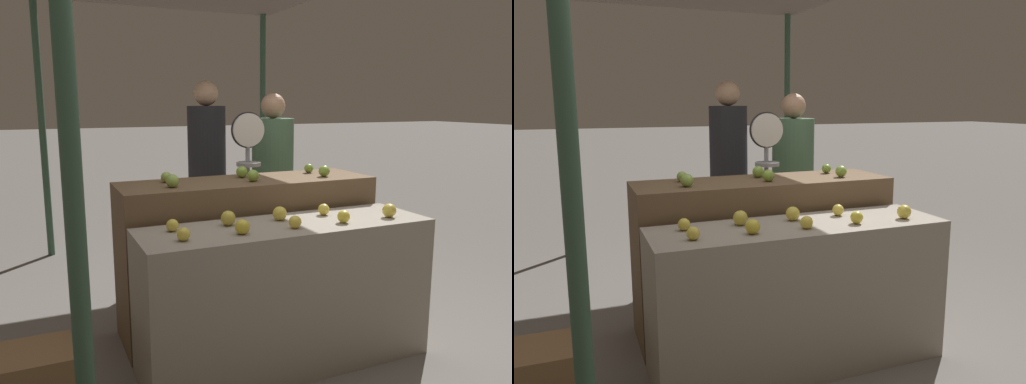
# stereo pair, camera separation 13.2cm
# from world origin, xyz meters

# --- Properties ---
(ground_plane) EXTENTS (60.00, 60.00, 0.00)m
(ground_plane) POSITION_xyz_m (0.00, 0.00, 0.00)
(ground_plane) COLOR slate
(display_counter_front) EXTENTS (1.80, 0.55, 0.90)m
(display_counter_front) POSITION_xyz_m (0.00, 0.00, 0.45)
(display_counter_front) COLOR gray
(display_counter_front) RESTS_ON ground_plane
(display_counter_back) EXTENTS (1.80, 0.55, 1.08)m
(display_counter_back) POSITION_xyz_m (0.00, 0.60, 0.54)
(display_counter_back) COLOR brown
(display_counter_back) RESTS_ON ground_plane
(apple_front_0) EXTENTS (0.07, 0.07, 0.07)m
(apple_front_0) POSITION_xyz_m (-0.67, -0.10, 0.93)
(apple_front_0) COLOR yellow
(apple_front_0) RESTS_ON display_counter_front
(apple_front_1) EXTENTS (0.08, 0.08, 0.08)m
(apple_front_1) POSITION_xyz_m (-0.34, -0.11, 0.94)
(apple_front_1) COLOR gold
(apple_front_1) RESTS_ON display_counter_front
(apple_front_2) EXTENTS (0.08, 0.08, 0.08)m
(apple_front_2) POSITION_xyz_m (-0.01, -0.11, 0.93)
(apple_front_2) COLOR yellow
(apple_front_2) RESTS_ON display_counter_front
(apple_front_3) EXTENTS (0.08, 0.08, 0.08)m
(apple_front_3) POSITION_xyz_m (0.32, -0.12, 0.94)
(apple_front_3) COLOR gold
(apple_front_3) RESTS_ON display_counter_front
(apple_front_4) EXTENTS (0.09, 0.09, 0.09)m
(apple_front_4) POSITION_xyz_m (0.67, -0.11, 0.94)
(apple_front_4) COLOR yellow
(apple_front_4) RESTS_ON display_counter_front
(apple_front_5) EXTENTS (0.07, 0.07, 0.07)m
(apple_front_5) POSITION_xyz_m (-0.67, 0.11, 0.93)
(apple_front_5) COLOR yellow
(apple_front_5) RESTS_ON display_counter_front
(apple_front_6) EXTENTS (0.09, 0.09, 0.09)m
(apple_front_6) POSITION_xyz_m (-0.34, 0.11, 0.94)
(apple_front_6) COLOR gold
(apple_front_6) RESTS_ON display_counter_front
(apple_front_7) EXTENTS (0.09, 0.09, 0.09)m
(apple_front_7) POSITION_xyz_m (0.00, 0.10, 0.94)
(apple_front_7) COLOR yellow
(apple_front_7) RESTS_ON display_counter_front
(apple_front_8) EXTENTS (0.07, 0.07, 0.07)m
(apple_front_8) POSITION_xyz_m (0.33, 0.12, 0.93)
(apple_front_8) COLOR yellow
(apple_front_8) RESTS_ON display_counter_front
(apple_back_0) EXTENTS (0.08, 0.08, 0.08)m
(apple_back_0) POSITION_xyz_m (-0.56, 0.50, 1.12)
(apple_back_0) COLOR #8EB247
(apple_back_0) RESTS_ON display_counter_back
(apple_back_1) EXTENTS (0.08, 0.08, 0.08)m
(apple_back_1) POSITION_xyz_m (-0.00, 0.50, 1.12)
(apple_back_1) COLOR #84AD3D
(apple_back_1) RESTS_ON display_counter_back
(apple_back_2) EXTENTS (0.08, 0.08, 0.08)m
(apple_back_2) POSITION_xyz_m (0.57, 0.50, 1.12)
(apple_back_2) COLOR #84AD3D
(apple_back_2) RESTS_ON display_counter_back
(apple_back_3) EXTENTS (0.07, 0.07, 0.07)m
(apple_back_3) POSITION_xyz_m (-0.55, 0.71, 1.12)
(apple_back_3) COLOR #8EB247
(apple_back_3) RESTS_ON display_counter_back
(apple_back_4) EXTENTS (0.08, 0.08, 0.08)m
(apple_back_4) POSITION_xyz_m (-0.00, 0.70, 1.12)
(apple_back_4) COLOR #84AD3D
(apple_back_4) RESTS_ON display_counter_back
(apple_back_5) EXTENTS (0.07, 0.07, 0.07)m
(apple_back_5) POSITION_xyz_m (0.56, 0.72, 1.12)
(apple_back_5) COLOR #7AA338
(apple_back_5) RESTS_ON display_counter_back
(produce_scale) EXTENTS (0.29, 0.20, 1.54)m
(produce_scale) POSITION_xyz_m (0.23, 1.13, 1.12)
(produce_scale) COLOR #99999E
(produce_scale) RESTS_ON ground_plane
(person_vendor_at_scale) EXTENTS (0.49, 0.49, 1.69)m
(person_vendor_at_scale) POSITION_xyz_m (0.63, 1.49, 0.97)
(person_vendor_at_scale) COLOR #2D2D38
(person_vendor_at_scale) RESTS_ON ground_plane
(person_customer_left) EXTENTS (0.47, 0.47, 1.82)m
(person_customer_left) POSITION_xyz_m (0.21, 2.09, 1.05)
(person_customer_left) COLOR #2D2D38
(person_customer_left) RESTS_ON ground_plane
(wooden_crate_side) EXTENTS (0.36, 0.36, 0.36)m
(wooden_crate_side) POSITION_xyz_m (-1.43, 0.05, 0.18)
(wooden_crate_side) COLOR olive
(wooden_crate_side) RESTS_ON ground_plane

